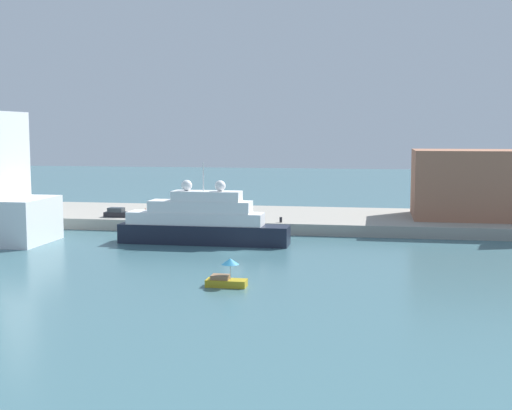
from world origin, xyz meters
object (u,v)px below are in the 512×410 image
at_px(small_motorboat, 227,277).
at_px(mooring_bollard, 281,220).
at_px(parked_car, 117,213).
at_px(harbor_building, 479,184).
at_px(large_yacht, 201,222).
at_px(person_figure, 146,213).

relative_size(small_motorboat, mooring_bollard, 5.06).
distance_m(small_motorboat, parked_car, 45.89).
bearing_deg(harbor_building, parked_car, -171.03).
relative_size(large_yacht, small_motorboat, 5.82).
bearing_deg(mooring_bollard, person_figure, 176.06).
distance_m(small_motorboat, person_figure, 42.84).
xyz_separation_m(small_motorboat, harbor_building, (30.29, 46.52, 6.09)).
xyz_separation_m(large_yacht, small_motorboat, (9.02, -24.67, -1.96)).
relative_size(person_figure, mooring_bollard, 1.98).
relative_size(large_yacht, mooring_bollard, 29.45).
distance_m(large_yacht, small_motorboat, 26.34).
bearing_deg(mooring_bollard, large_yacht, -130.63).
height_order(parked_car, person_figure, person_figure).
xyz_separation_m(large_yacht, person_figure, (-12.36, 12.43, -0.49)).
height_order(parked_car, mooring_bollard, parked_car).
relative_size(large_yacht, harbor_building, 1.14).
xyz_separation_m(harbor_building, parked_car, (-56.60, -8.94, -4.71)).
xyz_separation_m(small_motorboat, parked_car, (-26.31, 37.58, 1.38)).
xyz_separation_m(large_yacht, harbor_building, (39.31, 21.85, 4.12)).
height_order(large_yacht, small_motorboat, large_yacht).
relative_size(parked_car, person_figure, 2.55).
bearing_deg(small_motorboat, harbor_building, 56.93).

